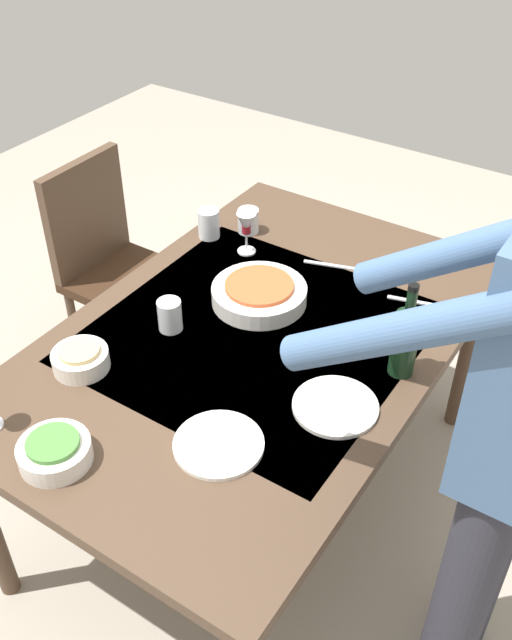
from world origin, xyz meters
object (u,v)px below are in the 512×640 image
at_px(side_bowl_bread, 80,358).
at_px(dinner_plate_far, 219,444).
at_px(wine_bottle, 405,341).
at_px(person_server, 512,429).
at_px(water_cup_near_right, 170,315).
at_px(serving_bowl_pasta, 259,293).
at_px(side_bowl_salad, 55,451).
at_px(wine_glass_right, 246,226).
at_px(dining_table, 256,350).
at_px(water_cup_far_left, 248,221).
at_px(dinner_plate_near, 335,406).
at_px(chair_near, 110,257).
at_px(water_cup_near_left, 209,224).

relative_size(side_bowl_bread, dinner_plate_far, 0.70).
height_order(wine_bottle, dinner_plate_far, wine_bottle).
xyz_separation_m(person_server, water_cup_near_right, (-0.06, -1.01, -0.16)).
bearing_deg(serving_bowl_pasta, side_bowl_salad, -4.02).
height_order(person_server, wine_glass_right, person_server).
relative_size(dining_table, dinner_plate_far, 7.09).
relative_size(dining_table, serving_bowl_pasta, 5.44).
bearing_deg(person_server, water_cup_near_right, -93.56).
bearing_deg(wine_glass_right, water_cup_far_left, -148.82).
distance_m(water_cup_far_left, dinner_plate_far, 1.04).
xyz_separation_m(wine_glass_right, side_bowl_salad, (1.04, 0.14, -0.07)).
relative_size(serving_bowl_pasta, dinner_plate_near, 1.30).
xyz_separation_m(serving_bowl_pasta, side_bowl_bread, (0.54, -0.25, 0.00)).
bearing_deg(serving_bowl_pasta, chair_near, -101.83).
bearing_deg(water_cup_near_right, side_bowl_salad, 9.21).
distance_m(wine_bottle, water_cup_far_left, 0.87).
xyz_separation_m(dining_table, water_cup_near_right, (0.12, -0.23, 0.12)).
xyz_separation_m(wine_glass_right, dinner_plate_near, (0.50, 0.62, -0.10)).
xyz_separation_m(chair_near, person_server, (0.50, 1.69, 0.43)).
bearing_deg(wine_bottle, side_bowl_salad, -36.61).
distance_m(person_server, water_cup_near_right, 1.03).
bearing_deg(water_cup_far_left, dinner_plate_far, 29.72).
xyz_separation_m(water_cup_near_right, side_bowl_salad, (0.56, 0.09, -0.02)).
bearing_deg(chair_near, water_cup_near_right, 57.52).
bearing_deg(chair_near, wine_bottle, 80.24).
height_order(dining_table, water_cup_far_left, water_cup_far_left).
bearing_deg(serving_bowl_pasta, dining_table, 29.70).
xyz_separation_m(water_cup_near_right, dinner_plate_far, (0.30, 0.40, -0.04)).
height_order(wine_glass_right, side_bowl_salad, wine_glass_right).
bearing_deg(side_bowl_salad, water_cup_far_left, -169.76).
height_order(wine_glass_right, side_bowl_bread, wine_glass_right).
bearing_deg(water_cup_near_left, dinner_plate_near, 56.94).
xyz_separation_m(person_server, side_bowl_bread, (0.21, -1.11, -0.18)).
xyz_separation_m(dining_table, person_server, (0.18, 0.79, 0.28)).
distance_m(water_cup_near_right, side_bowl_salad, 0.57).
relative_size(dining_table, wine_bottle, 5.51).
distance_m(water_cup_near_left, water_cup_far_left, 0.14).
bearing_deg(side_bowl_salad, wine_bottle, 143.39).
xyz_separation_m(chair_near, side_bowl_salad, (0.99, 0.77, 0.26)).
distance_m(water_cup_near_left, side_bowl_bread, 0.78).
height_order(person_server, wine_bottle, person_server).
xyz_separation_m(water_cup_near_right, water_cup_far_left, (-0.60, -0.12, -0.01)).
relative_size(person_server, water_cup_near_left, 15.98).
xyz_separation_m(water_cup_near_right, dinner_plate_near, (0.03, 0.58, -0.04)).
distance_m(wine_glass_right, side_bowl_salad, 1.05).
height_order(chair_near, wine_glass_right, chair_near).
bearing_deg(water_cup_far_left, dinner_plate_near, 48.15).
bearing_deg(wine_bottle, chair_near, -99.76).
bearing_deg(water_cup_near_left, chair_near, -83.02).
bearing_deg(dinner_plate_near, dinner_plate_far, -32.84).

